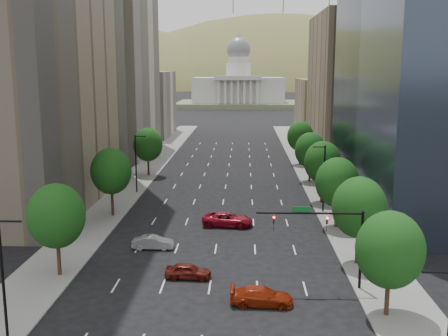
# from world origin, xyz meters

# --- Properties ---
(sidewalk_left) EXTENTS (6.00, 200.00, 0.15)m
(sidewalk_left) POSITION_xyz_m (-15.50, 60.00, 0.07)
(sidewalk_left) COLOR slate
(sidewalk_left) RESTS_ON ground
(sidewalk_right) EXTENTS (6.00, 200.00, 0.15)m
(sidewalk_right) POSITION_xyz_m (15.50, 60.00, 0.07)
(sidewalk_right) COLOR slate
(sidewalk_right) RESTS_ON ground
(midrise_cream_left) EXTENTS (14.00, 30.00, 35.00)m
(midrise_cream_left) POSITION_xyz_m (-25.00, 103.00, 17.50)
(midrise_cream_left) COLOR beige
(midrise_cream_left) RESTS_ON ground
(filler_left) EXTENTS (14.00, 26.00, 18.00)m
(filler_left) POSITION_xyz_m (-25.00, 136.00, 9.00)
(filler_left) COLOR beige
(filler_left) RESTS_ON ground
(parking_tan_right) EXTENTS (14.00, 30.00, 30.00)m
(parking_tan_right) POSITION_xyz_m (25.00, 100.00, 15.00)
(parking_tan_right) COLOR #8C7759
(parking_tan_right) RESTS_ON ground
(filler_right) EXTENTS (14.00, 26.00, 16.00)m
(filler_right) POSITION_xyz_m (25.00, 133.00, 8.00)
(filler_right) COLOR #8C7759
(filler_right) RESTS_ON ground
(tree_right_0) EXTENTS (5.20, 5.20, 8.39)m
(tree_right_0) POSITION_xyz_m (14.00, 25.00, 5.39)
(tree_right_0) COLOR #382316
(tree_right_0) RESTS_ON ground
(tree_right_1) EXTENTS (5.20, 5.20, 8.75)m
(tree_right_1) POSITION_xyz_m (14.00, 36.00, 5.75)
(tree_right_1) COLOR #382316
(tree_right_1) RESTS_ON ground
(tree_right_2) EXTENTS (5.20, 5.20, 8.61)m
(tree_right_2) POSITION_xyz_m (14.00, 48.00, 5.60)
(tree_right_2) COLOR #382316
(tree_right_2) RESTS_ON ground
(tree_right_3) EXTENTS (5.20, 5.20, 8.89)m
(tree_right_3) POSITION_xyz_m (14.00, 60.00, 5.89)
(tree_right_3) COLOR #382316
(tree_right_3) RESTS_ON ground
(tree_right_4) EXTENTS (5.20, 5.20, 8.46)m
(tree_right_4) POSITION_xyz_m (14.00, 74.00, 5.46)
(tree_right_4) COLOR #382316
(tree_right_4) RESTS_ON ground
(tree_right_5) EXTENTS (5.20, 5.20, 8.75)m
(tree_right_5) POSITION_xyz_m (14.00, 90.00, 5.75)
(tree_right_5) COLOR #382316
(tree_right_5) RESTS_ON ground
(tree_left_0) EXTENTS (5.20, 5.20, 8.75)m
(tree_left_0) POSITION_xyz_m (-14.00, 32.00, 5.75)
(tree_left_0) COLOR #382316
(tree_left_0) RESTS_ON ground
(tree_left_1) EXTENTS (5.20, 5.20, 8.97)m
(tree_left_1) POSITION_xyz_m (-14.00, 52.00, 5.96)
(tree_left_1) COLOR #382316
(tree_left_1) RESTS_ON ground
(tree_left_2) EXTENTS (5.20, 5.20, 8.68)m
(tree_left_2) POSITION_xyz_m (-14.00, 78.00, 5.68)
(tree_left_2) COLOR #382316
(tree_left_2) RESTS_ON ground
(streetlight_rn) EXTENTS (1.70, 0.20, 9.00)m
(streetlight_rn) POSITION_xyz_m (13.44, 55.00, 4.84)
(streetlight_rn) COLOR black
(streetlight_rn) RESTS_ON ground
(streetlight_ls) EXTENTS (1.70, 0.20, 9.00)m
(streetlight_ls) POSITION_xyz_m (-13.44, 20.00, 4.84)
(streetlight_ls) COLOR black
(streetlight_ls) RESTS_ON ground
(streetlight_ln) EXTENTS (1.70, 0.20, 9.00)m
(streetlight_ln) POSITION_xyz_m (-13.44, 65.00, 4.84)
(streetlight_ln) COLOR black
(streetlight_ln) RESTS_ON ground
(traffic_signal) EXTENTS (9.12, 0.40, 7.38)m
(traffic_signal) POSITION_xyz_m (10.53, 30.00, 5.17)
(traffic_signal) COLOR black
(traffic_signal) RESTS_ON ground
(capitol) EXTENTS (60.00, 40.00, 35.20)m
(capitol) POSITION_xyz_m (0.00, 249.71, 8.58)
(capitol) COLOR #596647
(capitol) RESTS_ON ground
(foothills) EXTENTS (720.00, 413.00, 263.00)m
(foothills) POSITION_xyz_m (34.67, 599.39, -37.78)
(foothills) COLOR olive
(foothills) RESTS_ON ground
(car_red_near) EXTENTS (5.19, 2.26, 1.48)m
(car_red_near) POSITION_xyz_m (4.42, 26.66, 0.74)
(car_red_near) COLOR maroon
(car_red_near) RESTS_ON ground
(car_maroon) EXTENTS (4.27, 1.91, 1.43)m
(car_maroon) POSITION_xyz_m (-2.08, 31.88, 0.71)
(car_maroon) COLOR #54130E
(car_maroon) RESTS_ON ground
(car_silver) EXTENTS (4.40, 1.65, 1.44)m
(car_silver) POSITION_xyz_m (-6.65, 39.74, 0.72)
(car_silver) COLOR gray
(car_silver) RESTS_ON ground
(car_red_far) EXTENTS (6.30, 3.32, 1.69)m
(car_red_far) POSITION_xyz_m (0.98, 48.29, 0.85)
(car_red_far) COLOR maroon
(car_red_far) RESTS_ON ground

